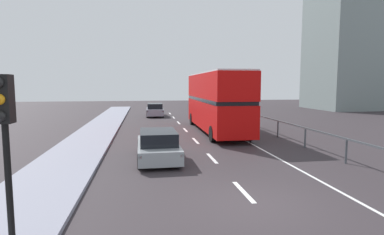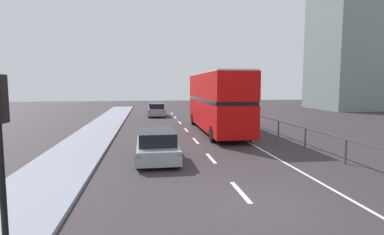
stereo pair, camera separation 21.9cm
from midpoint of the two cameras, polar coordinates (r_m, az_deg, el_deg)
ground_plane at (r=9.59m, az=11.42°, el=-15.58°), size 75.02×120.00×0.10m
near_sidewalk_kerb at (r=9.69m, az=-30.01°, el=-15.30°), size 2.91×80.00×0.14m
lane_paint_markings at (r=18.06m, az=8.04°, el=-5.07°), size 3.25×46.00×0.01m
bridge_side_railing at (r=19.60m, az=18.13°, el=-1.72°), size 0.10×42.00×1.14m
distant_building_block at (r=52.22m, az=30.57°, el=12.02°), size 16.27×9.57×19.26m
double_decker_bus_red at (r=22.79m, az=4.87°, el=3.18°), size 2.63×11.35×4.36m
hatchback_car_near at (r=14.47m, az=-6.07°, el=-5.17°), size 1.93×4.49×1.38m
sedan_car_ahead at (r=34.43m, az=-6.37°, el=1.38°), size 1.94×4.33×1.44m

